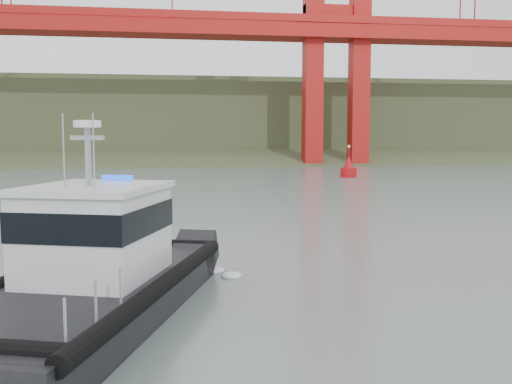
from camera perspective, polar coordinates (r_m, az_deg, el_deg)
The scene contains 4 objects.
ground at distance 20.05m, azimuth 7.01°, elevation -8.89°, with size 400.00×400.00×0.00m, color slate.
headlands at distance 144.32m, azimuth -6.26°, elevation 6.37°, with size 500.00×105.36×27.12m.
patrol_boat at distance 16.40m, azimuth -16.20°, elevation -7.30°, with size 7.60×12.30×5.62m.
nav_buoy at distance 70.70m, azimuth 9.24°, elevation 2.35°, with size 1.99×1.99×4.15m.
Camera 1 is at (-5.16, -18.72, 5.00)m, focal length 40.00 mm.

